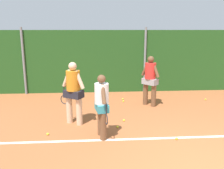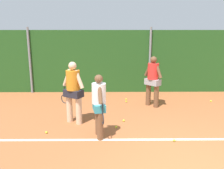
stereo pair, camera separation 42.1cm
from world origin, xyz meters
The scene contains 15 objects.
ground_plane centered at (0.00, 1.91, 0.00)m, with size 28.20×28.20×0.00m, color #A85B33.
hedge_fence_backdrop centered at (0.00, 6.50, 1.38)m, with size 18.33×0.25×2.77m, color #23511E.
fence_post_left centered at (-5.29, 6.33, 1.45)m, with size 0.10×0.10×2.89m, color gray.
fence_post_center centered at (0.00, 6.33, 1.45)m, with size 0.10×0.10×2.89m, color gray.
court_baseline_paint centered at (0.00, 1.58, 0.00)m, with size 13.40×0.10×0.01m, color white.
player_foreground_near centered at (-2.05, 1.76, 0.94)m, with size 0.38×0.77×1.69m.
player_midcourt centered at (-2.86, 2.76, 1.05)m, with size 0.77×0.56×1.88m.
player_backcourt_far centered at (-0.20, 4.34, 1.04)m, with size 0.60×0.61×1.86m.
tennis_ball_0 centered at (-1.59, 2.33, 0.03)m, with size 0.07×0.07×0.07m, color #CCDB33.
tennis_ball_2 centered at (-0.13, 1.46, 0.03)m, with size 0.07×0.07×0.07m, color #CCDB33.
tennis_ball_3 centered at (-1.34, 2.82, 0.03)m, with size 0.07×0.07×0.07m, color #CCDB33.
tennis_ball_5 centered at (-3.52, 1.98, 0.03)m, with size 0.07×0.07×0.07m, color #CCDB33.
tennis_ball_7 centered at (-1.11, 5.11, 0.03)m, with size 0.07×0.07×0.07m, color #CCDB33.
tennis_ball_10 centered at (2.22, 4.82, 0.03)m, with size 0.07×0.07×0.07m, color #CCDB33.
tennis_ball_13 centered at (-1.13, 4.82, 0.03)m, with size 0.07×0.07×0.07m, color #CCDB33.
Camera 2 is at (-1.77, -4.09, 2.81)m, focal length 38.04 mm.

